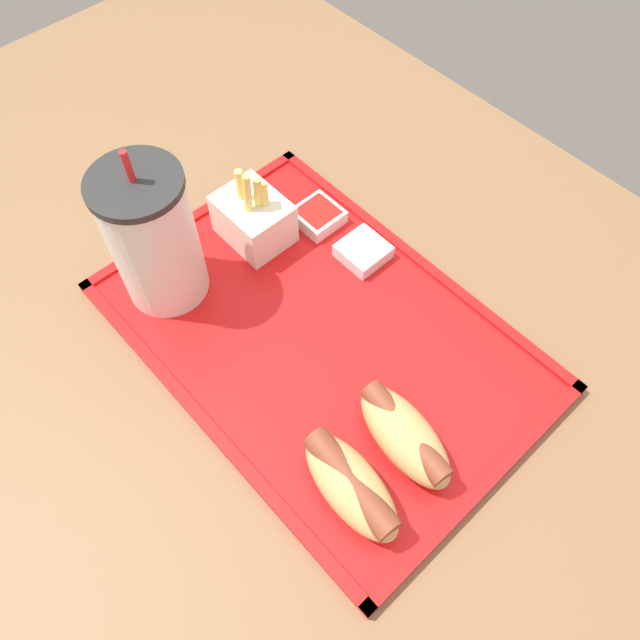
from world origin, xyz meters
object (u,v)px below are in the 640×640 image
at_px(sauce_cup_ketchup, 318,216).
at_px(soda_cup, 153,238).
at_px(hot_dog_far, 351,485).
at_px(hot_dog_near, 402,437).
at_px(fries_carton, 254,218).
at_px(sauce_cup_mayo, 363,251).

bearing_deg(sauce_cup_ketchup, soda_cup, 76.81).
height_order(hot_dog_far, hot_dog_near, same).
relative_size(hot_dog_near, sauce_cup_ketchup, 2.44).
xyz_separation_m(soda_cup, hot_dog_near, (-0.31, -0.05, -0.06)).
distance_m(soda_cup, fries_carton, 0.13).
height_order(soda_cup, hot_dog_far, soda_cup).
bearing_deg(hot_dog_near, sauce_cup_ketchup, -27.07).
height_order(fries_carton, sauce_cup_ketchup, fries_carton).
bearing_deg(fries_carton, soda_cup, 85.26).
bearing_deg(hot_dog_far, fries_carton, -23.97).
bearing_deg(hot_dog_near, soda_cup, 9.64).
height_order(hot_dog_far, sauce_cup_ketchup, hot_dog_far).
relative_size(soda_cup, sauce_cup_mayo, 3.90).
bearing_deg(sauce_cup_ketchup, hot_dog_near, 152.93).
height_order(soda_cup, sauce_cup_mayo, soda_cup).
distance_m(soda_cup, sauce_cup_ketchup, 0.21).
bearing_deg(fries_carton, hot_dog_far, 156.03).
bearing_deg(sauce_cup_mayo, hot_dog_far, 132.87).
bearing_deg(sauce_cup_mayo, soda_cup, 58.03).
height_order(fries_carton, sauce_cup_mayo, fries_carton).
distance_m(hot_dog_near, fries_carton, 0.31).
relative_size(soda_cup, fries_carton, 1.91).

